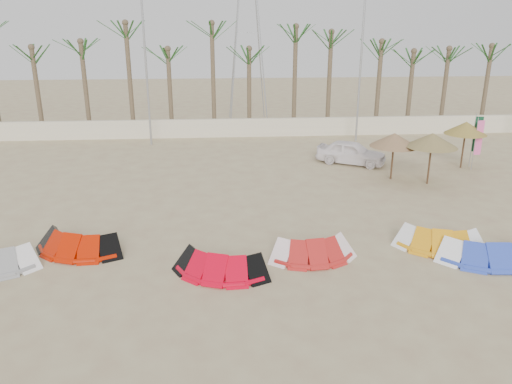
{
  "coord_description": "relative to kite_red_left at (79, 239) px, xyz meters",
  "views": [
    {
      "loc": [
        -1.46,
        -13.21,
        7.97
      ],
      "look_at": [
        0.0,
        6.0,
        1.3
      ],
      "focal_mm": 35.0,
      "sensor_mm": 36.0,
      "label": 1
    }
  ],
  "objects": [
    {
      "name": "kite_red_left",
      "position": [
        0.0,
        0.0,
        0.0
      ],
      "size": [
        3.63,
        2.41,
        0.9
      ],
      "color": "#B51600",
      "rests_on": "ground"
    },
    {
      "name": "lamp_b",
      "position": [
        0.65,
        16.21,
        5.35
      ],
      "size": [
        1.25,
        0.14,
        11.0
      ],
      "color": "#A5A8AD",
      "rests_on": "ground"
    },
    {
      "name": "boundary_wall",
      "position": [
        6.62,
        18.21,
        0.23
      ],
      "size": [
        60.0,
        0.3,
        1.3
      ],
      "primitive_type": "cube",
      "color": "beige",
      "rests_on": "ground"
    },
    {
      "name": "parasol_mid",
      "position": [
        15.76,
        6.57,
        1.87
      ],
      "size": [
        2.56,
        2.56,
        2.65
      ],
      "color": "#4C331E",
      "rests_on": "ground"
    },
    {
      "name": "parasol_left",
      "position": [
        14.16,
        7.52,
        1.7
      ],
      "size": [
        2.49,
        2.49,
        2.47
      ],
      "color": "#4C331E",
      "rests_on": "ground"
    },
    {
      "name": "kite_blue",
      "position": [
        14.48,
        -1.77,
        0.0
      ],
      "size": [
        3.73,
        1.78,
        0.9
      ],
      "color": "blue",
      "rests_on": "ground"
    },
    {
      "name": "kite_red_mid",
      "position": [
        5.09,
        -2.04,
        -0.0
      ],
      "size": [
        3.52,
        2.36,
        0.9
      ],
      "color": "red",
      "rests_on": "ground"
    },
    {
      "name": "flag_pink",
      "position": [
        19.38,
        8.81,
        1.33
      ],
      "size": [
        0.45,
        0.07,
        2.95
      ],
      "color": "#A5A8AD",
      "rests_on": "ground"
    },
    {
      "name": "kite_orange",
      "position": [
        13.11,
        -0.68,
        -0.0
      ],
      "size": [
        3.47,
        2.27,
        0.9
      ],
      "color": "orange",
      "rests_on": "ground"
    },
    {
      "name": "pylon",
      "position": [
        7.62,
        24.21,
        -0.42
      ],
      "size": [
        3.0,
        3.0,
        14.0
      ],
      "primitive_type": null,
      "color": "#A5A8AD",
      "rests_on": "ground"
    },
    {
      "name": "car",
      "position": [
        12.8,
        10.6,
        0.26
      ],
      "size": [
        4.25,
        3.29,
        1.35
      ],
      "primitive_type": "imported",
      "rotation": [
        0.0,
        0.0,
        1.08
      ],
      "color": "white",
      "rests_on": "ground"
    },
    {
      "name": "lamp_c",
      "position": [
        14.65,
        16.21,
        5.35
      ],
      "size": [
        1.25,
        0.14,
        11.0
      ],
      "color": "#A5A8AD",
      "rests_on": "ground"
    },
    {
      "name": "kite_red_right",
      "position": [
        8.34,
        -1.18,
        -0.0
      ],
      "size": [
        3.12,
        1.8,
        0.9
      ],
      "color": "red",
      "rests_on": "ground"
    },
    {
      "name": "parasol_right",
      "position": [
        18.83,
        9.29,
        1.87
      ],
      "size": [
        2.31,
        2.31,
        2.65
      ],
      "color": "#4C331E",
      "rests_on": "ground"
    },
    {
      "name": "flag_green",
      "position": [
        19.57,
        9.45,
        1.4
      ],
      "size": [
        0.45,
        0.12,
        3.07
      ],
      "color": "#A5A8AD",
      "rests_on": "ground"
    },
    {
      "name": "ground",
      "position": [
        6.62,
        -3.79,
        -0.42
      ],
      "size": [
        120.0,
        120.0,
        0.0
      ],
      "primitive_type": "plane",
      "color": "tan",
      "rests_on": "ground"
    },
    {
      "name": "palm_line",
      "position": [
        7.28,
        19.71,
        6.03
      ],
      "size": [
        52.0,
        4.0,
        7.7
      ],
      "color": "brown",
      "rests_on": "ground"
    }
  ]
}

